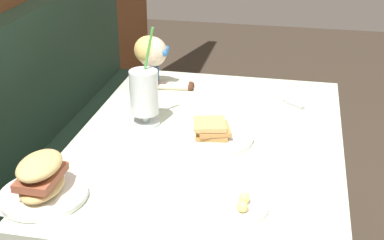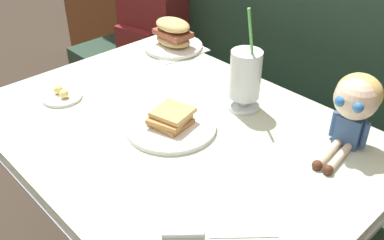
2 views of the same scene
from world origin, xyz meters
name	(u,v)px [view 1 (image 1 of 2)]	position (x,y,z in m)	size (l,w,h in m)	color
booth_bench	(33,225)	(0.00, 0.81, 0.33)	(2.60, 0.48, 1.00)	#233D2D
diner_table	(207,194)	(0.00, 0.18, 0.54)	(1.11, 0.81, 0.74)	beige
toast_plate	(212,135)	(0.00, 0.17, 0.76)	(0.25, 0.25, 0.06)	white
milkshake_glass	(144,95)	(0.06, 0.40, 0.84)	(0.10, 0.10, 0.31)	silver
sandwich_plate	(42,182)	(-0.40, 0.52, 0.79)	(0.22, 0.22, 0.12)	white
butter_saucer	(243,207)	(-0.35, 0.03, 0.75)	(0.12, 0.12, 0.04)	white
butter_knife	(287,101)	(0.33, -0.04, 0.74)	(0.17, 0.19, 0.01)	silver
seated_doll	(152,55)	(0.37, 0.45, 0.87)	(0.12, 0.22, 0.20)	#385689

